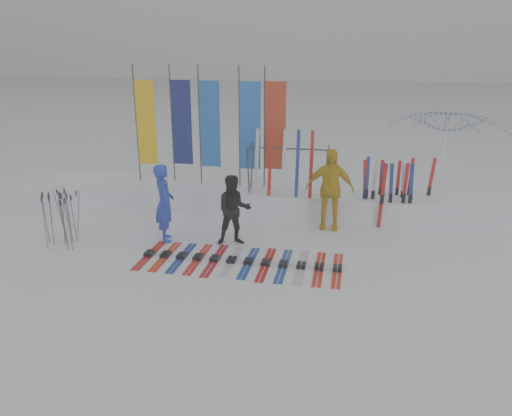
% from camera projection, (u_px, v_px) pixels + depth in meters
% --- Properties ---
extents(ground, '(120.00, 120.00, 0.00)m').
position_uv_depth(ground, '(229.00, 284.00, 9.38)').
color(ground, white).
rests_on(ground, ground).
extents(snow_bank, '(14.00, 1.60, 0.60)m').
position_uv_depth(snow_bank, '(270.00, 199.00, 13.59)').
color(snow_bank, white).
rests_on(snow_bank, ground).
extents(person_blue, '(0.66, 0.77, 1.78)m').
position_uv_depth(person_blue, '(164.00, 203.00, 11.23)').
color(person_blue, '#2035BD').
rests_on(person_blue, ground).
extents(person_black, '(0.93, 0.82, 1.59)m').
position_uv_depth(person_black, '(234.00, 210.00, 11.04)').
color(person_black, black).
rests_on(person_black, ground).
extents(person_yellow, '(1.18, 0.53, 1.98)m').
position_uv_depth(person_yellow, '(330.00, 189.00, 11.97)').
color(person_yellow, gold).
rests_on(person_yellow, ground).
extents(tent_canopy, '(3.42, 3.47, 2.80)m').
position_uv_depth(tent_canopy, '(443.00, 161.00, 13.08)').
color(tent_canopy, white).
rests_on(tent_canopy, ground).
extents(ski_row, '(4.14, 1.70, 0.07)m').
position_uv_depth(ski_row, '(241.00, 261.00, 10.28)').
color(ski_row, '#B00E0E').
rests_on(ski_row, ground).
extents(pole_cluster, '(0.77, 0.88, 1.25)m').
position_uv_depth(pole_cluster, '(62.00, 218.00, 11.12)').
color(pole_cluster, '#595B60').
rests_on(pole_cluster, ground).
extents(feather_flags, '(4.18, 0.27, 3.20)m').
position_uv_depth(feather_flags, '(211.00, 125.00, 13.45)').
color(feather_flags, '#383A3F').
rests_on(feather_flags, ground).
extents(ski_rack, '(2.04, 0.80, 1.23)m').
position_uv_depth(ski_rack, '(288.00, 164.00, 12.78)').
color(ski_rack, '#383A3F').
rests_on(ski_rack, ground).
extents(upright_skis, '(1.72, 1.08, 1.68)m').
position_uv_depth(upright_skis, '(393.00, 192.00, 12.49)').
color(upright_skis, red).
rests_on(upright_skis, ground).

